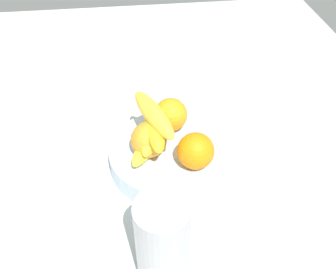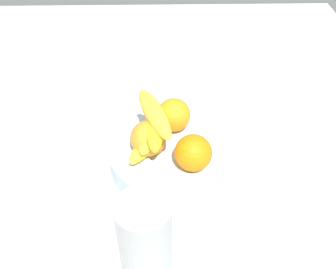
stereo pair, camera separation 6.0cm
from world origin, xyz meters
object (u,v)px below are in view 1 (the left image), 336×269
object	(u,v)px
fruit_bowl	(168,156)
banana_bunch	(154,127)
orange_front_left	(196,151)
thermos_tumbler	(163,245)
orange_center	(149,140)
orange_front_right	(171,115)

from	to	relation	value
fruit_bowl	banana_bunch	xyz separation A→B (cm)	(-1.29, -2.95, 7.85)
orange_front_left	thermos_tumbler	xyz separation A→B (cm)	(21.02, -9.18, 0.81)
orange_center	fruit_bowl	bearing A→B (deg)	103.23
fruit_bowl	banana_bunch	bearing A→B (deg)	-113.55
orange_front_left	banana_bunch	xyz separation A→B (cm)	(-6.78, -7.97, 1.44)
orange_front_right	thermos_tumbler	size ratio (longest dim) A/B	0.40
banana_bunch	orange_front_left	bearing A→B (deg)	49.60
orange_center	banana_bunch	world-z (taller)	banana_bunch
orange_center	banana_bunch	size ratio (longest dim) A/B	0.42
orange_front_left	orange_center	distance (cm)	10.26
fruit_bowl	orange_center	size ratio (longest dim) A/B	3.39
orange_front_right	banana_bunch	size ratio (longest dim) A/B	0.42
fruit_bowl	orange_center	world-z (taller)	orange_center
orange_center	banana_bunch	bearing A→B (deg)	151.37
orange_front_right	banana_bunch	xyz separation A→B (cm)	(5.40, -4.37, 1.44)
thermos_tumbler	orange_front_left	bearing A→B (deg)	156.42
orange_front_left	orange_front_right	xyz separation A→B (cm)	(-12.18, -3.61, 0.00)
fruit_bowl	orange_front_right	world-z (taller)	orange_front_right
orange_front_left	banana_bunch	bearing A→B (deg)	-130.40
orange_center	thermos_tumbler	world-z (taller)	thermos_tumbler
orange_center	thermos_tumbler	xyz separation A→B (cm)	(25.53, 0.04, 0.81)
orange_center	banana_bunch	xyz separation A→B (cm)	(-2.27, 1.24, 1.44)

